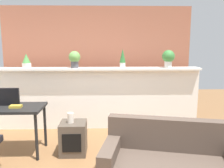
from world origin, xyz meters
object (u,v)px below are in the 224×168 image
(potted_plant_3, at_px, (168,58))
(tv_monitor, at_px, (4,97))
(potted_plant_0, at_px, (26,61))
(potted_plant_2, at_px, (123,58))
(book_on_desk, at_px, (16,106))
(potted_plant_1, at_px, (75,58))
(desk, at_px, (7,112))
(side_cube_shelf, at_px, (73,138))
(vase_on_shelf, at_px, (71,118))

(potted_plant_3, relative_size, tv_monitor, 0.76)
(potted_plant_0, xyz_separation_m, potted_plant_2, (1.86, 0.02, 0.06))
(potted_plant_3, relative_size, book_on_desk, 2.01)
(potted_plant_1, distance_m, desk, 1.59)
(potted_plant_1, bearing_deg, side_cube_shelf, -85.38)
(potted_plant_1, relative_size, side_cube_shelf, 0.65)
(potted_plant_2, bearing_deg, potted_plant_1, -178.37)
(potted_plant_3, xyz_separation_m, tv_monitor, (-2.80, -0.98, -0.55))
(tv_monitor, bearing_deg, side_cube_shelf, -6.31)
(potted_plant_2, height_order, side_cube_shelf, potted_plant_2)
(side_cube_shelf, relative_size, vase_on_shelf, 3.26)
(potted_plant_0, relative_size, tv_monitor, 0.61)
(potted_plant_3, bearing_deg, potted_plant_0, 179.99)
(desk, bearing_deg, potted_plant_2, 30.22)
(potted_plant_0, bearing_deg, potted_plant_3, -0.01)
(potted_plant_3, height_order, tv_monitor, potted_plant_3)
(potted_plant_1, distance_m, side_cube_shelf, 1.60)
(potted_plant_3, height_order, vase_on_shelf, potted_plant_3)
(side_cube_shelf, bearing_deg, tv_monitor, 173.69)
(vase_on_shelf, bearing_deg, book_on_desk, -178.72)
(potted_plant_1, distance_m, vase_on_shelf, 1.38)
(side_cube_shelf, bearing_deg, potted_plant_2, 52.87)
(potted_plant_0, distance_m, tv_monitor, 1.09)
(vase_on_shelf, distance_m, book_on_desk, 0.83)
(desk, distance_m, tv_monitor, 0.24)
(desk, bearing_deg, book_on_desk, -18.56)
(potted_plant_0, height_order, potted_plant_3, potted_plant_3)
(potted_plant_2, bearing_deg, tv_monitor, -152.39)
(potted_plant_2, xyz_separation_m, desk, (-1.85, -1.08, -0.76))
(potted_plant_0, bearing_deg, potted_plant_2, 0.59)
(potted_plant_3, distance_m, vase_on_shelf, 2.25)
(potted_plant_3, xyz_separation_m, book_on_desk, (-2.59, -1.11, -0.67))
(potted_plant_2, xyz_separation_m, potted_plant_3, (0.90, -0.02, 0.01))
(potted_plant_0, height_order, desk, potted_plant_0)
(potted_plant_0, xyz_separation_m, tv_monitor, (-0.05, -0.98, -0.48))
(vase_on_shelf, relative_size, book_on_desk, 0.89)
(potted_plant_2, bearing_deg, desk, -149.78)
(potted_plant_0, xyz_separation_m, potted_plant_3, (2.75, -0.00, 0.07))
(tv_monitor, distance_m, side_cube_shelf, 1.24)
(vase_on_shelf, bearing_deg, potted_plant_3, 31.62)
(side_cube_shelf, height_order, book_on_desk, book_on_desk)
(potted_plant_1, bearing_deg, book_on_desk, -124.51)
(tv_monitor, distance_m, book_on_desk, 0.28)
(potted_plant_2, distance_m, book_on_desk, 2.14)
(potted_plant_0, xyz_separation_m, vase_on_shelf, (0.98, -1.09, -0.79))
(potted_plant_1, bearing_deg, potted_plant_0, 179.55)
(potted_plant_2, bearing_deg, vase_on_shelf, -128.31)
(tv_monitor, relative_size, side_cube_shelf, 0.91)
(potted_plant_0, xyz_separation_m, desk, (0.01, -1.06, -0.70))
(potted_plant_3, relative_size, side_cube_shelf, 0.69)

